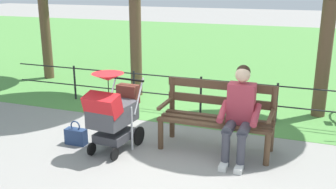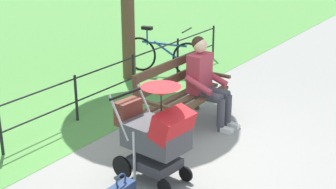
{
  "view_description": "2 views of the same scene",
  "coord_description": "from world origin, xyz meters",
  "px_view_note": "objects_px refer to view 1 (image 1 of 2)",
  "views": [
    {
      "loc": [
        -1.78,
        5.03,
        2.34
      ],
      "look_at": [
        0.08,
        -0.01,
        0.77
      ],
      "focal_mm": 41.48,
      "sensor_mm": 36.0,
      "label": 1
    },
    {
      "loc": [
        4.77,
        3.44,
        2.89
      ],
      "look_at": [
        0.04,
        0.16,
        0.77
      ],
      "focal_mm": 53.08,
      "sensor_mm": 36.0,
      "label": 2
    }
  ],
  "objects_px": {
    "park_bench": "(218,114)",
    "person_on_bench": "(239,111)",
    "stroller": "(112,111)",
    "handbag": "(76,136)"
  },
  "relations": [
    {
      "from": "park_bench",
      "to": "handbag",
      "type": "xyz_separation_m",
      "value": [
        1.99,
        0.6,
        -0.4
      ]
    },
    {
      "from": "stroller",
      "to": "person_on_bench",
      "type": "bearing_deg",
      "value": -167.67
    },
    {
      "from": "park_bench",
      "to": "stroller",
      "type": "height_order",
      "value": "stroller"
    },
    {
      "from": "park_bench",
      "to": "stroller",
      "type": "xyz_separation_m",
      "value": [
        1.36,
        0.6,
        0.07
      ]
    },
    {
      "from": "person_on_bench",
      "to": "handbag",
      "type": "bearing_deg",
      "value": 9.18
    },
    {
      "from": "handbag",
      "to": "person_on_bench",
      "type": "bearing_deg",
      "value": -170.82
    },
    {
      "from": "person_on_bench",
      "to": "stroller",
      "type": "bearing_deg",
      "value": 12.33
    },
    {
      "from": "person_on_bench",
      "to": "park_bench",
      "type": "bearing_deg",
      "value": -32.88
    },
    {
      "from": "stroller",
      "to": "handbag",
      "type": "distance_m",
      "value": 0.78
    },
    {
      "from": "park_bench",
      "to": "person_on_bench",
      "type": "height_order",
      "value": "person_on_bench"
    }
  ]
}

